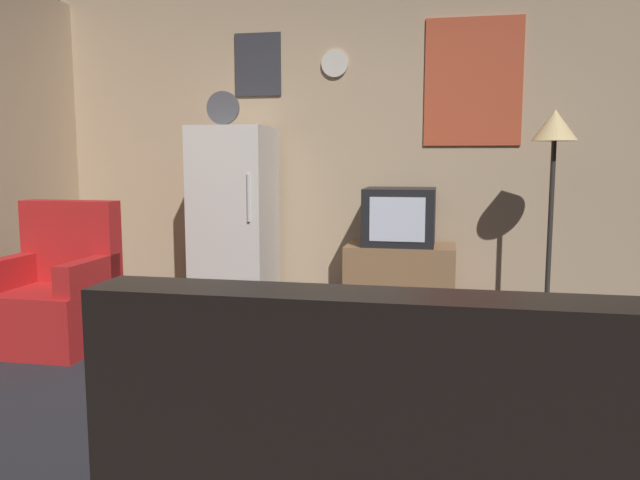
{
  "coord_description": "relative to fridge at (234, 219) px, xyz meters",
  "views": [
    {
      "loc": [
        0.83,
        -2.87,
        1.25
      ],
      "look_at": [
        0.07,
        0.9,
        0.75
      ],
      "focal_mm": 35.47,
      "sensor_mm": 36.0,
      "label": 1
    }
  ],
  "objects": [
    {
      "name": "ground_plane",
      "position": [
        0.87,
        -2.01,
        -0.75
      ],
      "size": [
        12.0,
        12.0,
        0.0
      ],
      "primitive_type": "plane",
      "color": "#232328"
    },
    {
      "name": "wall_with_art",
      "position": [
        0.87,
        0.44,
        0.59
      ],
      "size": [
        5.2,
        0.12,
        2.68
      ],
      "color": "tan",
      "rests_on": "ground_plane"
    },
    {
      "name": "fridge",
      "position": [
        0.0,
        0.0,
        0.0
      ],
      "size": [
        0.6,
        0.62,
        1.77
      ],
      "color": "silver",
      "rests_on": "ground_plane"
    },
    {
      "name": "tv_stand",
      "position": [
        1.35,
        0.04,
        -0.47
      ],
      "size": [
        0.84,
        0.53,
        0.58
      ],
      "color": "#8E6642",
      "rests_on": "ground_plane"
    },
    {
      "name": "crt_tv",
      "position": [
        1.34,
        0.04,
        0.04
      ],
      "size": [
        0.54,
        0.51,
        0.44
      ],
      "color": "black",
      "rests_on": "tv_stand"
    },
    {
      "name": "standing_lamp",
      "position": [
        2.43,
        -0.12,
        0.6
      ],
      "size": [
        0.32,
        0.32,
        1.59
      ],
      "color": "#332D28",
      "rests_on": "ground_plane"
    },
    {
      "name": "coffee_table",
      "position": [
        0.61,
        -1.83,
        -0.52
      ],
      "size": [
        0.72,
        0.72,
        0.48
      ],
      "color": "#8E6642",
      "rests_on": "ground_plane"
    },
    {
      "name": "wine_glass",
      "position": [
        0.56,
        -1.93,
        -0.2
      ],
      "size": [
        0.05,
        0.05,
        0.15
      ],
      "primitive_type": "cylinder",
      "color": "silver",
      "rests_on": "coffee_table"
    },
    {
      "name": "mug_ceramic_white",
      "position": [
        0.65,
        -1.78,
        -0.23
      ],
      "size": [
        0.08,
        0.08,
        0.09
      ],
      "primitive_type": "cylinder",
      "color": "silver",
      "rests_on": "coffee_table"
    },
    {
      "name": "mug_ceramic_tan",
      "position": [
        0.56,
        -2.01,
        -0.23
      ],
      "size": [
        0.08,
        0.08,
        0.09
      ],
      "primitive_type": "cylinder",
      "color": "tan",
      "rests_on": "coffee_table"
    },
    {
      "name": "remote_control",
      "position": [
        0.57,
        -1.78,
        -0.27
      ],
      "size": [
        0.16,
        0.1,
        0.02
      ],
      "primitive_type": "cube",
      "rotation": [
        0.0,
        0.0,
        -0.41
      ],
      "color": "black",
      "rests_on": "coffee_table"
    },
    {
      "name": "armchair",
      "position": [
        -0.85,
        -1.17,
        -0.42
      ],
      "size": [
        0.68,
        0.68,
        0.96
      ],
      "color": "red",
      "rests_on": "ground_plane"
    },
    {
      "name": "book_stack",
      "position": [
        1.97,
        -0.02,
        -0.7
      ],
      "size": [
        0.22,
        0.18,
        0.11
      ],
      "color": "tan",
      "rests_on": "ground_plane"
    }
  ]
}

